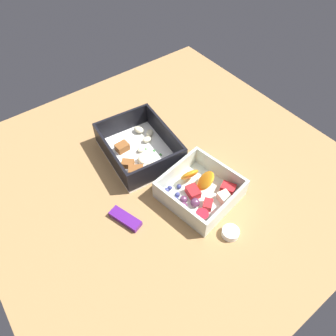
# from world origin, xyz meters

# --- Properties ---
(table_surface) EXTENTS (0.80, 0.80, 0.02)m
(table_surface) POSITION_xyz_m (0.00, 0.00, 0.01)
(table_surface) COLOR #9E7547
(table_surface) RESTS_ON ground
(pasta_container) EXTENTS (0.20, 0.17, 0.06)m
(pasta_container) POSITION_xyz_m (0.08, 0.02, 0.04)
(pasta_container) COLOR white
(pasta_container) RESTS_ON table_surface
(fruit_bowl) EXTENTS (0.17, 0.17, 0.05)m
(fruit_bowl) POSITION_xyz_m (-0.10, -0.02, 0.04)
(fruit_bowl) COLOR silver
(fruit_bowl) RESTS_ON table_surface
(candy_bar) EXTENTS (0.07, 0.04, 0.01)m
(candy_bar) POSITION_xyz_m (-0.06, 0.14, 0.03)
(candy_bar) COLOR #51197A
(candy_bar) RESTS_ON table_surface
(paper_cup_liner) EXTENTS (0.03, 0.03, 0.02)m
(paper_cup_liner) POSITION_xyz_m (-0.21, -0.01, 0.03)
(paper_cup_liner) COLOR white
(paper_cup_liner) RESTS_ON table_surface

